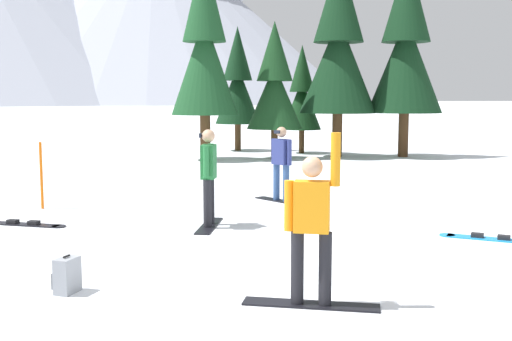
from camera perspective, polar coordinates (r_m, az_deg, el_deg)
The scene contains 15 objects.
ground_plane at distance 8.47m, azimuth -1.26°, elevation -9.75°, with size 800.00×800.00×0.00m, color white.
snowboarder_foreground at distance 7.20m, azimuth 5.07°, elevation -4.98°, with size 1.59×0.72×2.00m.
snowboarder_midground at distance 11.63m, azimuth -4.32°, elevation -0.42°, with size 0.60×1.54×1.81m.
snowboarder_background at distance 14.41m, azimuth 2.31°, elevation 0.74°, with size 1.10×1.42×1.73m.
loose_snowboard_near_right at distance 12.66m, azimuth -20.36°, elevation -4.56°, with size 1.74×0.87×0.09m.
loose_snowboard_far_spare at distance 11.38m, azimuth 20.50°, elevation -5.79°, with size 1.58×1.09×0.09m.
backpack_grey at distance 8.16m, azimuth -16.81°, elevation -9.12°, with size 0.35×0.37×0.47m.
trail_marker_pole at distance 14.26m, azimuth -18.90°, elevation -0.44°, with size 0.06×0.06×1.44m, color orange.
pine_tree_twin at distance 27.17m, azimuth 4.19°, elevation 6.89°, with size 1.66×1.66×4.62m.
pine_tree_young at distance 28.39m, azimuth -1.67°, elevation 7.90°, with size 2.02×2.02×5.54m.
pine_tree_slender at distance 24.65m, azimuth 1.69°, elevation 7.83°, with size 2.17×2.17×5.33m.
pine_tree_tall at distance 26.19m, azimuth 13.43°, elevation 10.84°, with size 2.97×2.97×8.06m.
pine_tree_leaning at distance 25.66m, azimuth 7.49°, elevation 11.02°, with size 3.08×3.08×8.03m.
pine_tree_broad at distance 24.25m, azimuth -4.70°, elevation 11.10°, with size 2.54×2.54×7.88m.
peak_central_summit at distance 268.56m, azimuth -9.04°, elevation 14.11°, with size 163.36×163.36×72.14m.
Camera 1 is at (-0.74, -8.10, 2.39)m, focal length 44.09 mm.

